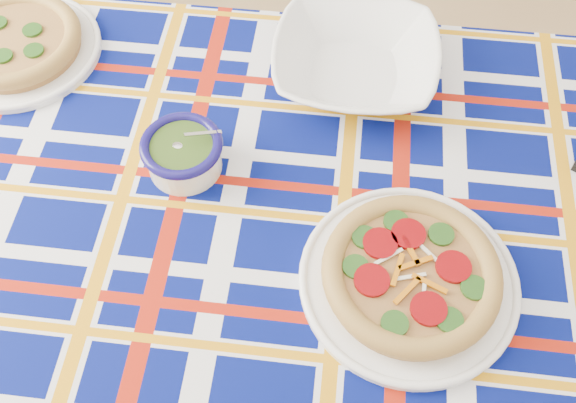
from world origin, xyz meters
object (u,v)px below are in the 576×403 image
(pesto_bowl, at_px, (183,152))
(serving_bowl, at_px, (355,62))
(dining_table, at_px, (283,270))
(main_focaccia_plate, at_px, (411,274))

(pesto_bowl, height_order, serving_bowl, pesto_bowl)
(pesto_bowl, relative_size, serving_bowl, 0.45)
(dining_table, relative_size, main_focaccia_plate, 5.45)
(serving_bowl, bearing_deg, main_focaccia_plate, -63.86)
(pesto_bowl, xyz_separation_m, serving_bowl, (0.23, 0.31, -0.00))
(serving_bowl, bearing_deg, pesto_bowl, -126.62)
(pesto_bowl, bearing_deg, dining_table, -25.05)
(pesto_bowl, distance_m, serving_bowl, 0.39)
(main_focaccia_plate, relative_size, serving_bowl, 1.12)
(dining_table, relative_size, pesto_bowl, 13.61)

